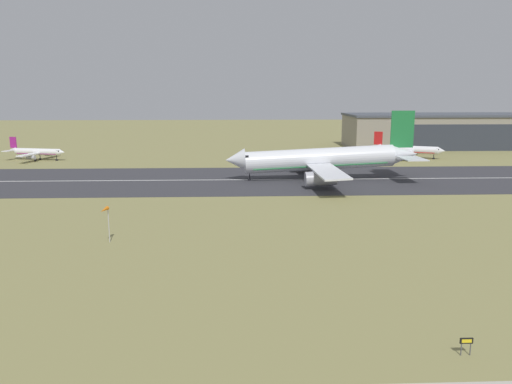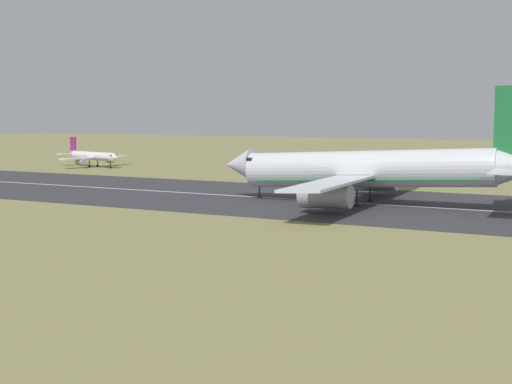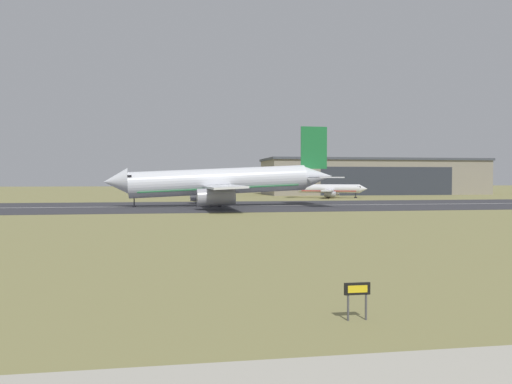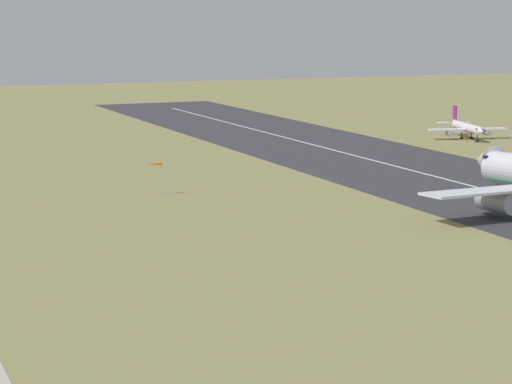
{
  "view_description": "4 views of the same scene",
  "coord_description": "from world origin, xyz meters",
  "px_view_note": "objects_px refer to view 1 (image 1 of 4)",
  "views": [
    {
      "loc": [
        -26.85,
        -11.22,
        23.42
      ],
      "look_at": [
        -23.12,
        80.38,
        4.95
      ],
      "focal_mm": 35.0,
      "sensor_mm": 36.0,
      "label": 1
    },
    {
      "loc": [
        31.29,
        12.56,
        14.49
      ],
      "look_at": [
        -9.93,
        93.17,
        4.47
      ],
      "focal_mm": 50.0,
      "sensor_mm": 36.0,
      "label": 2
    },
    {
      "loc": [
        -14.26,
        8.09,
        6.38
      ],
      "look_at": [
        -2.7,
        79.33,
        4.4
      ],
      "focal_mm": 35.0,
      "sensor_mm": 36.0,
      "label": 3
    },
    {
      "loc": [
        120.9,
        12.56,
        30.96
      ],
      "look_at": [
        -21.44,
        72.92,
        4.04
      ],
      "focal_mm": 70.0,
      "sensor_mm": 36.0,
      "label": 4
    }
  ],
  "objects_px": {
    "windsock_pole": "(105,212)",
    "airplane_parked_west": "(37,152)",
    "airplane_landing": "(321,160)",
    "airplane_parked_centre": "(408,150)",
    "runway_sign": "(466,343)"
  },
  "relations": [
    {
      "from": "airplane_parked_west",
      "to": "airplane_landing",
      "type": "bearing_deg",
      "value": -25.29
    },
    {
      "from": "windsock_pole",
      "to": "airplane_parked_west",
      "type": "bearing_deg",
      "value": 116.05
    },
    {
      "from": "airplane_landing",
      "to": "windsock_pole",
      "type": "distance_m",
      "value": 71.11
    },
    {
      "from": "airplane_parked_centre",
      "to": "windsock_pole",
      "type": "distance_m",
      "value": 130.02
    },
    {
      "from": "airplane_parked_centre",
      "to": "runway_sign",
      "type": "height_order",
      "value": "airplane_parked_centre"
    },
    {
      "from": "airplane_landing",
      "to": "windsock_pole",
      "type": "height_order",
      "value": "airplane_landing"
    },
    {
      "from": "windsock_pole",
      "to": "runway_sign",
      "type": "xyz_separation_m",
      "value": [
        40.89,
        -34.99,
        -4.07
      ]
    },
    {
      "from": "windsock_pole",
      "to": "runway_sign",
      "type": "distance_m",
      "value": 53.98
    },
    {
      "from": "airplane_parked_west",
      "to": "runway_sign",
      "type": "height_order",
      "value": "airplane_parked_west"
    },
    {
      "from": "windsock_pole",
      "to": "airplane_landing",
      "type": "bearing_deg",
      "value": 52.74
    },
    {
      "from": "airplane_landing",
      "to": "airplane_parked_west",
      "type": "bearing_deg",
      "value": 154.71
    },
    {
      "from": "airplane_landing",
      "to": "airplane_parked_centre",
      "type": "height_order",
      "value": "airplane_landing"
    },
    {
      "from": "runway_sign",
      "to": "windsock_pole",
      "type": "bearing_deg",
      "value": 139.45
    },
    {
      "from": "airplane_parked_west",
      "to": "airplane_parked_centre",
      "type": "distance_m",
      "value": 131.04
    },
    {
      "from": "airplane_parked_west",
      "to": "airplane_parked_centre",
      "type": "relative_size",
      "value": 0.85
    }
  ]
}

